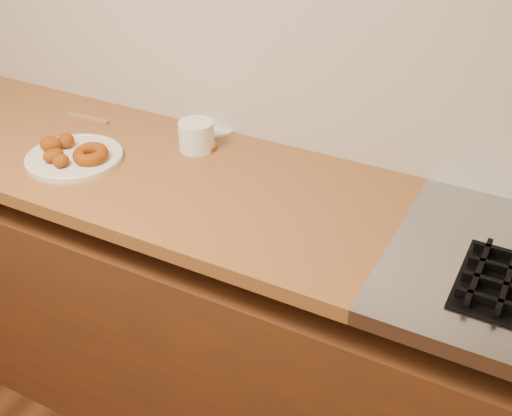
# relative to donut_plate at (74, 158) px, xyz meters

# --- Properties ---
(base_cabinet) EXTENTS (3.60, 0.60, 0.77)m
(base_cabinet) POSITION_rel_donut_plate_xyz_m (0.42, 0.08, -0.52)
(base_cabinet) COLOR #5B2C14
(base_cabinet) RESTS_ON floor
(butcher_block) EXTENTS (2.30, 0.62, 0.04)m
(butcher_block) POSITION_rel_donut_plate_xyz_m (-0.23, 0.08, -0.03)
(butcher_block) COLOR #975925
(butcher_block) RESTS_ON base_cabinet
(backsplash) EXTENTS (3.60, 0.02, 0.60)m
(backsplash) POSITION_rel_donut_plate_xyz_m (0.42, 0.38, 0.29)
(backsplash) COLOR #B7B2A7
(backsplash) RESTS_ON wall_back
(donut_plate) EXTENTS (0.27, 0.27, 0.02)m
(donut_plate) POSITION_rel_donut_plate_xyz_m (0.00, 0.00, 0.00)
(donut_plate) COLOR white
(donut_plate) RESTS_ON butcher_block
(ring_donut) EXTENTS (0.11, 0.12, 0.05)m
(ring_donut) POSITION_rel_donut_plate_xyz_m (0.06, 0.00, 0.03)
(ring_donut) COLOR #8C4505
(ring_donut) RESTS_ON donut_plate
(fried_dough_chunks) EXTENTS (0.15, 0.15, 0.05)m
(fried_dough_chunks) POSITION_rel_donut_plate_xyz_m (-0.04, -0.02, 0.03)
(fried_dough_chunks) COLOR #8C4505
(fried_dough_chunks) RESTS_ON donut_plate
(plastic_tub) EXTENTS (0.13, 0.13, 0.09)m
(plastic_tub) POSITION_rel_donut_plate_xyz_m (0.27, 0.22, 0.04)
(plastic_tub) COLOR white
(plastic_tub) RESTS_ON butcher_block
(tub_lid) EXTENTS (0.14, 0.14, 0.01)m
(tub_lid) POSITION_rel_donut_plate_xyz_m (0.25, 0.36, -0.00)
(tub_lid) COLOR white
(tub_lid) RESTS_ON butcher_block
(brass_jar_lid) EXTENTS (0.09, 0.09, 0.01)m
(brass_jar_lid) POSITION_rel_donut_plate_xyz_m (0.29, 0.23, -0.00)
(brass_jar_lid) COLOR #A86E28
(brass_jar_lid) RESTS_ON butcher_block
(wooden_utensil) EXTENTS (0.16, 0.03, 0.01)m
(wooden_utensil) POSITION_rel_donut_plate_xyz_m (-0.14, 0.22, -0.00)
(wooden_utensil) COLOR olive
(wooden_utensil) RESTS_ON butcher_block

